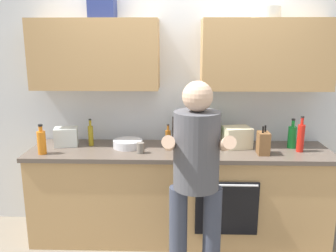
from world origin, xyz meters
TOP-DOWN VIEW (x-y plane):
  - ground_plane at (0.00, 0.00)m, footprint 12.00×12.00m
  - back_wall_unit at (-0.00, 0.27)m, footprint 4.00×0.38m
  - counter at (0.00, -0.00)m, footprint 2.84×0.67m
  - person_standing at (0.12, -0.74)m, footprint 0.49×0.45m
  - bottle_soda at (1.08, 0.08)m, footprint 0.08×0.08m
  - bottle_wine at (0.17, -0.04)m, footprint 0.07×0.07m
  - bottle_juice at (-1.24, -0.17)m, footprint 0.08×0.08m
  - bottle_syrup at (-0.11, 0.01)m, footprint 0.05×0.05m
  - bottle_oil at (-0.87, 0.11)m, footprint 0.05×0.05m
  - bottle_hotsauce at (1.12, -0.04)m, footprint 0.07×0.07m
  - bottle_soy at (-0.03, 0.17)m, footprint 0.08×0.08m
  - cup_stoneware at (-0.36, -0.13)m, footprint 0.07×0.07m
  - mixing_bowl at (-0.50, 0.05)m, footprint 0.28×0.28m
  - knife_block at (0.75, -0.12)m, footprint 0.10×0.14m
  - potted_herb at (0.29, 0.15)m, footprint 0.22×0.22m
  - grocery_bag_produce at (-1.11, 0.09)m, footprint 0.25×0.21m
  - grocery_bag_rice at (0.55, 0.09)m, footprint 0.29×0.26m

SIDE VIEW (x-z plane):
  - ground_plane at x=0.00m, z-range 0.00..0.00m
  - counter at x=0.00m, z-range 0.00..0.90m
  - mixing_bowl at x=-0.50m, z-range 0.90..0.97m
  - cup_stoneware at x=-0.36m, z-range 0.90..1.00m
  - person_standing at x=0.12m, z-range 0.15..1.78m
  - grocery_bag_produce at x=-1.11m, z-range 0.90..1.08m
  - bottle_syrup at x=-0.11m, z-range 0.88..1.12m
  - grocery_bag_rice at x=0.55m, z-range 0.90..1.10m
  - knife_block at x=0.75m, z-range 0.87..1.13m
  - bottle_oil at x=-0.87m, z-range 0.88..1.14m
  - bottle_soda at x=1.08m, z-range 0.87..1.15m
  - bottle_juice at x=-1.24m, z-range 0.88..1.15m
  - bottle_wine at x=0.17m, z-range 0.87..1.16m
  - bottle_hotsauce at x=1.12m, z-range 0.87..1.20m
  - bottle_soy at x=-0.03m, z-range 0.88..1.22m
  - potted_herb at x=0.29m, z-range 0.92..1.21m
  - back_wall_unit at x=0.00m, z-range 0.25..2.75m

